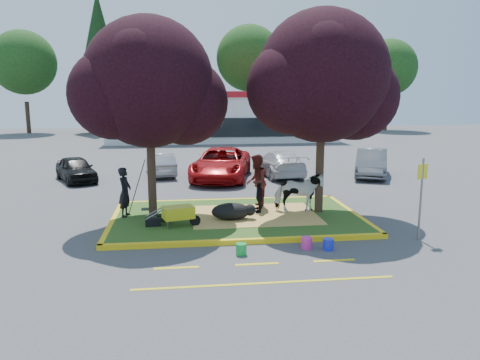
{
  "coord_description": "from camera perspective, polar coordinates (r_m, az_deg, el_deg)",
  "views": [
    {
      "loc": [
        -1.85,
        -15.16,
        4.2
      ],
      "look_at": [
        0.18,
        0.5,
        1.28
      ],
      "focal_mm": 35.0,
      "sensor_mm": 36.0,
      "label": 1
    }
  ],
  "objects": [
    {
      "name": "bucket_pink",
      "position": [
        13.08,
        8.12,
        -7.6
      ],
      "size": [
        0.35,
        0.35,
        0.33
      ],
      "primitive_type": "cylinder",
      "rotation": [
        0.0,
        0.0,
        -0.16
      ],
      "color": "#D93092",
      "rests_on": "ground"
    },
    {
      "name": "gear_bag_dark",
      "position": [
        14.83,
        -10.55,
        -5.06
      ],
      "size": [
        0.49,
        0.29,
        0.24
      ],
      "primitive_type": "cube",
      "rotation": [
        0.0,
        0.0,
        0.07
      ],
      "color": "black",
      "rests_on": "median_island"
    },
    {
      "name": "wheelbarrow",
      "position": [
        14.56,
        -7.49,
        -3.98
      ],
      "size": [
        1.68,
        0.79,
        0.63
      ],
      "rotation": [
        0.0,
        0.0,
        0.27
      ],
      "color": "black",
      "rests_on": "median_island"
    },
    {
      "name": "calf",
      "position": [
        15.24,
        -1.11,
        -3.85
      ],
      "size": [
        1.43,
        1.05,
        0.55
      ],
      "primitive_type": "ellipsoid",
      "rotation": [
        0.0,
        0.0,
        0.27
      ],
      "color": "black",
      "rests_on": "median_island"
    },
    {
      "name": "car_white",
      "position": [
        24.22,
        4.81,
        2.03
      ],
      "size": [
        2.25,
        4.67,
        1.31
      ],
      "primitive_type": "imported",
      "rotation": [
        0.0,
        0.0,
        3.24
      ],
      "color": "silver",
      "rests_on": "ground"
    },
    {
      "name": "curb_left",
      "position": [
        15.87,
        -15.24,
        -4.96
      ],
      "size": [
        0.16,
        5.3,
        0.15
      ],
      "primitive_type": "cube",
      "color": "yellow",
      "rests_on": "ground"
    },
    {
      "name": "visitor_a",
      "position": [
        16.6,
        1.99,
        -0.21
      ],
      "size": [
        0.98,
        1.12,
        1.94
      ],
      "primitive_type": "imported",
      "rotation": [
        0.0,
        0.0,
        -1.86
      ],
      "color": "#491715",
      "rests_on": "median_island"
    },
    {
      "name": "tree_purple_left",
      "position": [
        15.57,
        -10.99,
        10.88
      ],
      "size": [
        5.06,
        4.2,
        6.51
      ],
      "color": "black",
      "rests_on": "median_island"
    },
    {
      "name": "retail_building",
      "position": [
        43.36,
        -2.29,
        7.9
      ],
      "size": [
        20.4,
        8.4,
        4.4
      ],
      "color": "silver",
      "rests_on": "ground"
    },
    {
      "name": "car_silver",
      "position": [
        24.67,
        -9.65,
        1.92
      ],
      "size": [
        1.78,
        3.72,
        1.18
      ],
      "primitive_type": "imported",
      "rotation": [
        0.0,
        0.0,
        3.3
      ],
      "color": "#919398",
      "rests_on": "ground"
    },
    {
      "name": "fire_lane_long",
      "position": [
        10.79,
        3.17,
        -12.43
      ],
      "size": [
        6.0,
        0.1,
        0.01
      ],
      "primitive_type": "cube",
      "color": "yellow",
      "rests_on": "ground"
    },
    {
      "name": "fire_lane_stripe_c",
      "position": [
        12.35,
        11.42,
        -9.59
      ],
      "size": [
        1.1,
        0.12,
        0.01
      ],
      "primitive_type": "cube",
      "color": "yellow",
      "rests_on": "ground"
    },
    {
      "name": "curb_far",
      "position": [
        18.31,
        -1.38,
        -2.54
      ],
      "size": [
        8.3,
        0.16,
        0.15
      ],
      "primitive_type": "cube",
      "color": "yellow",
      "rests_on": "ground"
    },
    {
      "name": "sign_post",
      "position": [
        14.38,
        21.24,
        -1.16
      ],
      "size": [
        0.33,
        0.12,
        2.4
      ],
      "rotation": [
        0.0,
        0.0,
        0.27
      ],
      "color": "slate",
      "rests_on": "ground"
    },
    {
      "name": "car_black",
      "position": [
        24.03,
        -19.38,
        1.27
      ],
      "size": [
        2.78,
        3.8,
        1.2
      ],
      "primitive_type": "imported",
      "rotation": [
        0.0,
        0.0,
        0.44
      ],
      "color": "black",
      "rests_on": "ground"
    },
    {
      "name": "car_grey",
      "position": [
        24.98,
        15.72,
        2.03
      ],
      "size": [
        3.05,
        4.48,
        1.4
      ],
      "primitive_type": "imported",
      "rotation": [
        0.0,
        0.0,
        -0.41
      ],
      "color": "#5B5D62",
      "rests_on": "ground"
    },
    {
      "name": "car_red",
      "position": [
        23.22,
        -2.29,
        1.99
      ],
      "size": [
        3.75,
        6.01,
        1.55
      ],
      "primitive_type": "imported",
      "rotation": [
        0.0,
        0.0,
        -0.22
      ],
      "color": "#A90E10",
      "rests_on": "ground"
    },
    {
      "name": "straw_bedding",
      "position": [
        15.88,
        1.75,
        -4.28
      ],
      "size": [
        4.2,
        3.0,
        0.01
      ],
      "primitive_type": "cube",
      "color": "#EABA60",
      "rests_on": "median_island"
    },
    {
      "name": "tree_purple_right",
      "position": [
        16.07,
        10.11,
        11.61
      ],
      "size": [
        5.3,
        4.4,
        6.82
      ],
      "color": "black",
      "rests_on": "median_island"
    },
    {
      "name": "ground",
      "position": [
        15.84,
        -0.4,
        -4.89
      ],
      "size": [
        90.0,
        90.0,
        0.0
      ],
      "primitive_type": "plane",
      "color": "#424244",
      "rests_on": "ground"
    },
    {
      "name": "treeline",
      "position": [
        52.98,
        -4.15,
        14.28
      ],
      "size": [
        46.58,
        7.8,
        14.63
      ],
      "color": "black",
      "rests_on": "ground"
    },
    {
      "name": "handler",
      "position": [
        16.02,
        -13.85,
        -1.43
      ],
      "size": [
        0.52,
        0.68,
        1.65
      ],
      "primitive_type": "imported",
      "rotation": [
        0.0,
        0.0,
        1.34
      ],
      "color": "black",
      "rests_on": "median_island"
    },
    {
      "name": "curb_right",
      "position": [
        16.79,
        13.59,
        -4.03
      ],
      "size": [
        0.16,
        5.3,
        0.15
      ],
      "primitive_type": "cube",
      "color": "yellow",
      "rests_on": "ground"
    },
    {
      "name": "fire_lane_stripe_b",
      "position": [
        11.88,
        2.1,
        -10.21
      ],
      "size": [
        1.1,
        0.12,
        0.01
      ],
      "primitive_type": "cube",
      "color": "yellow",
      "rests_on": "ground"
    },
    {
      "name": "gear_bag_green",
      "position": [
        15.3,
        -9.26,
        -4.57
      ],
      "size": [
        0.45,
        0.3,
        0.23
      ],
      "primitive_type": "cube",
      "rotation": [
        0.0,
        0.0,
        -0.1
      ],
      "color": "black",
      "rests_on": "median_island"
    },
    {
      "name": "median_island",
      "position": [
        15.82,
        -0.4,
        -4.63
      ],
      "size": [
        8.0,
        5.0,
        0.15
      ],
      "primitive_type": "cube",
      "color": "#284816",
      "rests_on": "ground"
    },
    {
      "name": "visitor_b",
      "position": [
        16.08,
        2.34,
        -2.11
      ],
      "size": [
        0.29,
        0.65,
        1.09
      ],
      "primitive_type": "imported",
      "rotation": [
        0.0,
        0.0,
        -1.6
      ],
      "color": "black",
      "rests_on": "median_island"
    },
    {
      "name": "bucket_blue",
      "position": [
        13.08,
        10.71,
        -7.72
      ],
      "size": [
        0.32,
        0.32,
        0.31
      ],
      "primitive_type": "cylinder",
      "rotation": [
        0.0,
        0.0,
        -0.09
      ],
      "color": "#1B2BDF",
      "rests_on": "ground"
    },
    {
      "name": "fire_lane_stripe_a",
      "position": [
        11.74,
        -7.74,
        -10.56
      ],
      "size": [
        1.1,
        0.12,
        0.01
      ],
      "primitive_type": "cube",
      "color": "yellow",
      "rests_on": "ground"
    },
    {
      "name": "cow",
      "position": [
        16.23,
        7.13,
        -1.53
      ],
      "size": [
        1.75,
        1.02,
        1.39
      ],
      "primitive_type": "imported",
      "rotation": [
        0.0,
        0.0,
        1.4
      ],
      "color": "silver",
      "rests_on": "median_island"
    },
    {
      "name": "bucket_green",
      "position": [
        12.47,
        0.15,
        -8.44
      ],
      "size": [
        0.34,
        0.34,
        0.31
      ],
      "primitive_type": "cylinder",
      "rotation": [
        0.0,
        0.0,
        0.18
      ],
      "color": "green",
      "rests_on": "ground"
    },
    {
      "name": "curb_near",
      "position": [
        13.37,
        0.95,
        -7.49
      ],
      "size": [
        8.3,
        0.16,
        0.15
      ],
      "primitive_type": "cube",
      "color": "yellow",
      "rests_on": "ground"
    }
  ]
}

